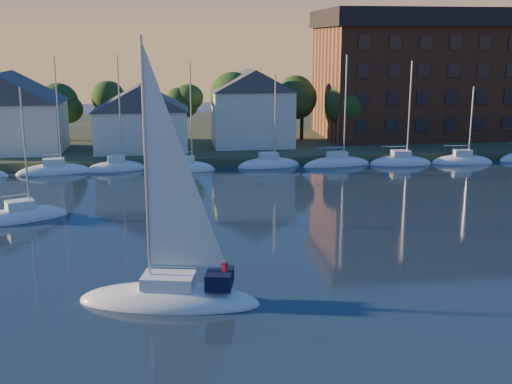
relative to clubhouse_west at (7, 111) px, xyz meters
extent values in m
cube|color=#323A21|center=(22.00, 17.00, -5.93)|extent=(160.00, 50.00, 2.00)
cube|color=brown|center=(22.00, -6.00, -5.93)|extent=(120.00, 3.00, 1.00)
cube|color=silver|center=(0.00, 0.00, -1.93)|extent=(13.00, 9.00, 6.00)
cube|color=silver|center=(16.00, -1.00, -2.43)|extent=(11.00, 8.00, 5.00)
cube|color=silver|center=(30.00, 1.00, -1.43)|extent=(10.00, 8.00, 7.00)
cube|color=brown|center=(56.00, 7.00, 2.57)|extent=(30.00, 16.00, 15.00)
cube|color=black|center=(56.00, 7.00, 11.27)|extent=(31.00, 17.00, 2.40)
cylinder|color=#362618|center=(4.00, 5.00, -3.18)|extent=(0.50, 0.50, 3.50)
sphere|color=#183212|center=(4.00, 5.00, 1.27)|extent=(5.40, 5.40, 5.40)
cylinder|color=#362618|center=(12.00, 5.00, -3.18)|extent=(0.50, 0.50, 3.50)
sphere|color=#183212|center=(12.00, 5.00, 1.27)|extent=(5.40, 5.40, 5.40)
cylinder|color=#362618|center=(20.00, 5.00, -3.18)|extent=(0.50, 0.50, 3.50)
sphere|color=#183212|center=(20.00, 5.00, 1.27)|extent=(5.40, 5.40, 5.40)
cylinder|color=#362618|center=(28.00, 5.00, -3.18)|extent=(0.50, 0.50, 3.50)
sphere|color=#183212|center=(28.00, 5.00, 1.27)|extent=(5.40, 5.40, 5.40)
cylinder|color=#362618|center=(36.00, 5.00, -3.18)|extent=(0.50, 0.50, 3.50)
sphere|color=#183212|center=(36.00, 5.00, 1.27)|extent=(5.40, 5.40, 5.40)
cylinder|color=#362618|center=(44.00, 5.00, -3.18)|extent=(0.50, 0.50, 3.50)
sphere|color=#183212|center=(44.00, 5.00, 1.27)|extent=(5.40, 5.40, 5.40)
cylinder|color=#362618|center=(52.00, 5.00, -3.18)|extent=(0.50, 0.50, 3.50)
sphere|color=#183212|center=(52.00, 5.00, 1.27)|extent=(5.40, 5.40, 5.40)
cylinder|color=#362618|center=(60.00, 5.00, -3.18)|extent=(0.50, 0.50, 3.50)
sphere|color=#183212|center=(60.00, 5.00, 1.27)|extent=(5.40, 5.40, 5.40)
cylinder|color=#362618|center=(68.00, 5.00, -3.18)|extent=(0.50, 0.50, 3.50)
ellipsoid|color=silver|center=(6.00, -9.00, -5.93)|extent=(7.50, 2.40, 2.20)
cube|color=white|center=(6.00, -9.00, -4.63)|extent=(2.10, 1.32, 0.70)
cylinder|color=#A5A8AD|center=(6.75, -9.00, 0.02)|extent=(0.16, 0.16, 10.00)
cylinder|color=#A5A8AD|center=(5.17, -9.00, -3.78)|extent=(3.15, 0.12, 0.12)
ellipsoid|color=silver|center=(14.00, -9.00, -5.93)|extent=(7.50, 2.40, 2.20)
cube|color=white|center=(14.00, -9.00, -4.63)|extent=(2.10, 1.32, 0.70)
cylinder|color=#A5A8AD|center=(14.75, -9.00, 0.02)|extent=(0.16, 0.16, 10.00)
cylinder|color=#A5A8AD|center=(13.17, -9.00, -3.78)|extent=(3.15, 0.12, 0.12)
ellipsoid|color=silver|center=(22.00, -9.00, -5.93)|extent=(7.50, 2.40, 2.20)
cube|color=white|center=(22.00, -9.00, -4.63)|extent=(2.10, 1.32, 0.70)
cylinder|color=#A5A8AD|center=(22.75, -9.00, 0.02)|extent=(0.16, 0.16, 10.00)
cylinder|color=#A5A8AD|center=(21.17, -9.00, -3.78)|extent=(3.15, 0.12, 0.12)
ellipsoid|color=silver|center=(30.00, -9.00, -5.93)|extent=(7.50, 2.40, 2.20)
cube|color=white|center=(30.00, -9.00, -4.63)|extent=(2.10, 1.32, 0.70)
cylinder|color=#A5A8AD|center=(30.75, -9.00, 0.02)|extent=(0.16, 0.16, 10.00)
cylinder|color=#A5A8AD|center=(29.17, -9.00, -3.78)|extent=(3.15, 0.12, 0.12)
ellipsoid|color=silver|center=(38.00, -9.00, -5.93)|extent=(7.50, 2.40, 2.20)
cube|color=white|center=(38.00, -9.00, -4.63)|extent=(2.10, 1.32, 0.70)
cylinder|color=#A5A8AD|center=(38.75, -9.00, 0.02)|extent=(0.16, 0.16, 10.00)
cylinder|color=#A5A8AD|center=(37.17, -9.00, -3.78)|extent=(3.15, 0.12, 0.12)
ellipsoid|color=silver|center=(46.00, -9.00, -5.93)|extent=(7.50, 2.40, 2.20)
cube|color=white|center=(46.00, -9.00, -4.63)|extent=(2.10, 1.32, 0.70)
cylinder|color=#A5A8AD|center=(46.75, -9.00, 0.02)|extent=(0.16, 0.16, 10.00)
cylinder|color=#A5A8AD|center=(45.17, -9.00, -3.78)|extent=(3.15, 0.12, 0.12)
ellipsoid|color=silver|center=(54.00, -9.00, -5.93)|extent=(7.50, 2.40, 2.20)
cube|color=white|center=(54.00, -9.00, -4.63)|extent=(2.10, 1.32, 0.70)
cylinder|color=#A5A8AD|center=(54.75, -9.00, 0.02)|extent=(0.16, 0.16, 10.00)
cylinder|color=#A5A8AD|center=(53.17, -9.00, -3.78)|extent=(3.15, 0.12, 0.12)
ellipsoid|color=silver|center=(19.12, -47.10, -5.93)|extent=(10.65, 5.30, 2.20)
cube|color=white|center=(19.12, -47.10, -4.63)|extent=(3.16, 2.35, 0.70)
cylinder|color=#A5A8AD|center=(18.12, -46.89, 1.81)|extent=(0.16, 0.16, 13.59)
cylinder|color=#A5A8AD|center=(20.21, -47.33, -3.78)|extent=(4.21, 0.99, 0.12)
cube|color=black|center=(21.91, -47.68, -4.43)|extent=(1.77, 2.22, 0.90)
ellipsoid|color=silver|center=(7.21, -28.39, -5.93)|extent=(7.93, 5.47, 2.20)
cube|color=white|center=(7.21, -28.39, -4.63)|extent=(2.51, 2.14, 0.70)
cylinder|color=#A5A8AD|center=(7.89, -28.07, -0.10)|extent=(0.16, 0.16, 9.76)
cylinder|color=#A5A8AD|center=(6.45, -28.75, -3.78)|extent=(2.94, 1.46, 0.12)
camera|label=1|loc=(19.44, -80.81, 8.31)|focal=45.00mm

